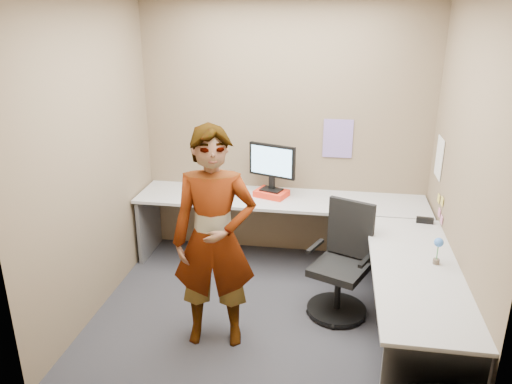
% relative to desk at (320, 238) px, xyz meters
% --- Properties ---
extents(ground, '(3.00, 3.00, 0.00)m').
position_rel_desk_xyz_m(ground, '(-0.44, -0.39, -0.59)').
color(ground, '#2A292F').
rests_on(ground, ground).
extents(wall_back, '(3.00, 0.00, 3.00)m').
position_rel_desk_xyz_m(wall_back, '(-0.44, 0.91, 0.76)').
color(wall_back, brown).
rests_on(wall_back, ground).
extents(wall_right, '(0.00, 2.70, 2.70)m').
position_rel_desk_xyz_m(wall_right, '(1.06, -0.39, 0.76)').
color(wall_right, brown).
rests_on(wall_right, ground).
extents(wall_left, '(0.00, 2.70, 2.70)m').
position_rel_desk_xyz_m(wall_left, '(-1.94, -0.39, 0.76)').
color(wall_left, brown).
rests_on(wall_left, ground).
extents(desk, '(2.98, 2.58, 0.73)m').
position_rel_desk_xyz_m(desk, '(0.00, 0.00, 0.00)').
color(desk, '#BDBDBD').
rests_on(desk, ground).
extents(paper_ream, '(0.38, 0.33, 0.06)m').
position_rel_desk_xyz_m(paper_ream, '(-0.53, 0.63, 0.17)').
color(paper_ream, red).
rests_on(paper_ream, desk).
extents(monitor, '(0.49, 0.23, 0.48)m').
position_rel_desk_xyz_m(monitor, '(-0.53, 0.65, 0.49)').
color(monitor, black).
rests_on(monitor, paper_ream).
extents(laptop, '(0.35, 0.30, 0.23)m').
position_rel_desk_xyz_m(laptop, '(-1.16, 0.50, 0.20)').
color(laptop, black).
rests_on(laptop, desk).
extents(trackball_mouse, '(0.12, 0.08, 0.07)m').
position_rel_desk_xyz_m(trackball_mouse, '(-1.36, 0.60, 0.17)').
color(trackball_mouse, '#B7B7BC').
rests_on(trackball_mouse, desk).
extents(origami, '(0.10, 0.10, 0.06)m').
position_rel_desk_xyz_m(origami, '(-0.75, 0.54, 0.17)').
color(origami, white).
rests_on(origami, desk).
extents(stapler, '(0.15, 0.05, 0.05)m').
position_rel_desk_xyz_m(stapler, '(0.93, 0.16, 0.17)').
color(stapler, black).
rests_on(stapler, desk).
extents(flower, '(0.07, 0.07, 0.22)m').
position_rel_desk_xyz_m(flower, '(0.90, -0.62, 0.28)').
color(flower, brown).
rests_on(flower, desk).
extents(calendar_purple, '(0.30, 0.01, 0.40)m').
position_rel_desk_xyz_m(calendar_purple, '(0.11, 0.90, 0.71)').
color(calendar_purple, '#846BB7').
rests_on(calendar_purple, wall_back).
extents(calendar_white, '(0.01, 0.28, 0.38)m').
position_rel_desk_xyz_m(calendar_white, '(1.05, 0.51, 0.66)').
color(calendar_white, white).
rests_on(calendar_white, wall_right).
extents(sticky_note_a, '(0.01, 0.07, 0.07)m').
position_rel_desk_xyz_m(sticky_note_a, '(1.05, 0.16, 0.36)').
color(sticky_note_a, '#F2E059').
rests_on(sticky_note_a, wall_right).
extents(sticky_note_b, '(0.01, 0.07, 0.07)m').
position_rel_desk_xyz_m(sticky_note_b, '(1.05, 0.21, 0.23)').
color(sticky_note_b, pink).
rests_on(sticky_note_b, wall_right).
extents(sticky_note_c, '(0.01, 0.07, 0.07)m').
position_rel_desk_xyz_m(sticky_note_c, '(1.05, 0.09, 0.21)').
color(sticky_note_c, pink).
rests_on(sticky_note_c, wall_right).
extents(sticky_note_d, '(0.01, 0.07, 0.07)m').
position_rel_desk_xyz_m(sticky_note_d, '(1.05, 0.31, 0.33)').
color(sticky_note_d, '#F2E059').
rests_on(sticky_note_d, wall_right).
extents(office_chair, '(0.58, 0.58, 0.99)m').
position_rel_desk_xyz_m(office_chair, '(0.21, -0.24, -0.18)').
color(office_chair, black).
rests_on(office_chair, ground).
extents(person, '(0.70, 0.51, 1.78)m').
position_rel_desk_xyz_m(person, '(-0.79, -0.80, 0.30)').
color(person, '#999399').
rests_on(person, ground).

